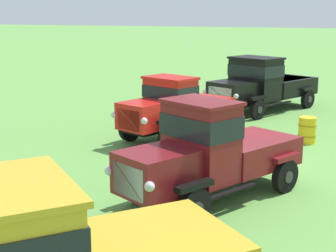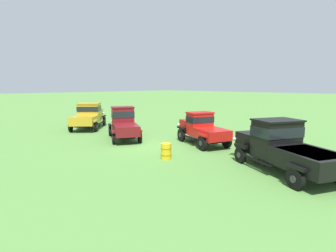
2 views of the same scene
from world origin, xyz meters
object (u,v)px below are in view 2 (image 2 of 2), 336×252
object	(u,v)px
vintage_truck_foreground_near	(89,115)
oil_drum_beside_row	(166,151)
vintage_truck_second_in_line	(123,124)
vintage_truck_midrow_center	(202,128)
vintage_truck_far_side	(282,146)

from	to	relation	value
vintage_truck_foreground_near	oil_drum_beside_row	size ratio (longest dim) A/B	5.98
vintage_truck_second_in_line	vintage_truck_midrow_center	xyz separation A→B (m)	(5.05, 2.68, -0.04)
vintage_truck_second_in_line	vintage_truck_midrow_center	world-z (taller)	vintage_truck_second_in_line
vintage_truck_foreground_near	vintage_truck_far_side	world-z (taller)	vintage_truck_far_side
vintage_truck_second_in_line	vintage_truck_far_side	distance (m)	11.07
vintage_truck_midrow_center	vintage_truck_far_side	bearing A→B (deg)	-15.95
vintage_truck_foreground_near	vintage_truck_second_in_line	distance (m)	6.02
vintage_truck_foreground_near	vintage_truck_midrow_center	bearing A→B (deg)	11.36
vintage_truck_midrow_center	oil_drum_beside_row	distance (m)	4.35
oil_drum_beside_row	vintage_truck_midrow_center	bearing A→B (deg)	103.10
vintage_truck_foreground_near	vintage_truck_second_in_line	xyz separation A→B (m)	(6.00, -0.46, -0.06)
vintage_truck_foreground_near	vintage_truck_midrow_center	size ratio (longest dim) A/B	1.08
vintage_truck_midrow_center	oil_drum_beside_row	xyz separation A→B (m)	(0.97, -4.19, -0.64)
vintage_truck_foreground_near	vintage_truck_far_side	bearing A→B (deg)	1.72
vintage_truck_foreground_near	vintage_truck_midrow_center	distance (m)	11.27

